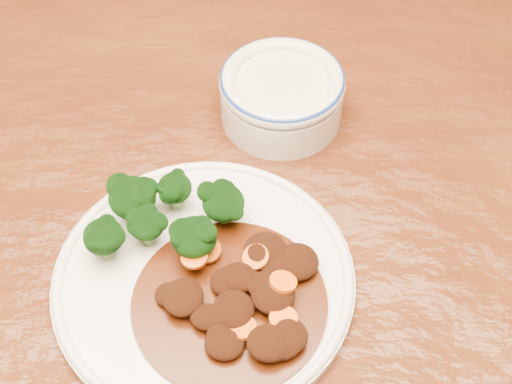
# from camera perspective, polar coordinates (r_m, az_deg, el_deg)

# --- Properties ---
(dining_table) EXTENTS (1.53, 0.96, 0.75)m
(dining_table) POSITION_cam_1_polar(r_m,az_deg,el_deg) (0.72, -3.99, -8.54)
(dining_table) COLOR #4F260D
(dining_table) RESTS_ON ground
(dinner_plate) EXTENTS (0.26, 0.26, 0.02)m
(dinner_plate) POSITION_cam_1_polar(r_m,az_deg,el_deg) (0.63, -4.19, -6.90)
(dinner_plate) COLOR silver
(dinner_plate) RESTS_ON dining_table
(broccoli_florets) EXTENTS (0.13, 0.10, 0.05)m
(broccoli_florets) POSITION_cam_1_polar(r_m,az_deg,el_deg) (0.63, -7.41, -1.79)
(broccoli_florets) COLOR #72A454
(broccoli_florets) RESTS_ON dinner_plate
(mince_stew) EXTENTS (0.17, 0.17, 0.03)m
(mince_stew) POSITION_cam_1_polar(r_m,az_deg,el_deg) (0.60, -0.72, -8.40)
(mince_stew) COLOR #421D07
(mince_stew) RESTS_ON dinner_plate
(dip_bowl) EXTENTS (0.13, 0.13, 0.06)m
(dip_bowl) POSITION_cam_1_polar(r_m,az_deg,el_deg) (0.74, 2.07, 7.84)
(dip_bowl) COLOR beige
(dip_bowl) RESTS_ON dining_table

